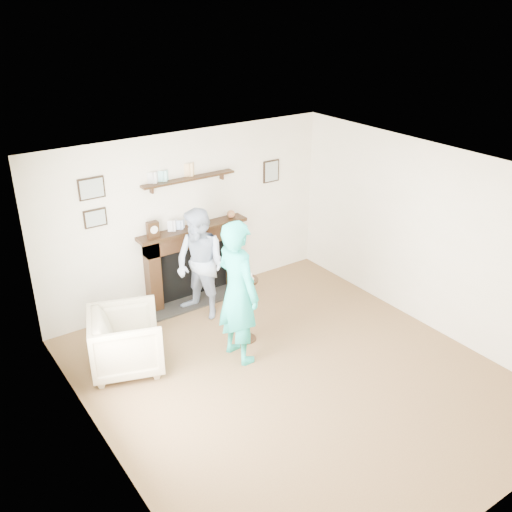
# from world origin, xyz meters

# --- Properties ---
(ground) EXTENTS (5.00, 5.00, 0.00)m
(ground) POSITION_xyz_m (0.00, 0.00, 0.00)
(ground) COLOR brown
(ground) RESTS_ON ground
(room_shell) EXTENTS (4.54, 5.02, 2.52)m
(room_shell) POSITION_xyz_m (-0.00, 0.69, 1.62)
(room_shell) COLOR beige
(room_shell) RESTS_ON ground
(armchair) EXTENTS (1.07, 1.05, 0.77)m
(armchair) POSITION_xyz_m (-1.54, 1.31, 0.00)
(armchair) COLOR tan
(armchair) RESTS_ON ground
(man) EXTENTS (0.81, 0.92, 1.58)m
(man) POSITION_xyz_m (-0.17, 1.90, 0.00)
(man) COLOR #A9B4D4
(man) RESTS_ON ground
(woman) EXTENTS (0.49, 0.70, 1.84)m
(woman) POSITION_xyz_m (-0.30, 0.75, 0.00)
(woman) COLOR #1EACA0
(woman) RESTS_ON ground
(pedestal_table) EXTENTS (0.32, 0.32, 1.03)m
(pedestal_table) POSITION_xyz_m (-0.01, 1.01, 0.63)
(pedestal_table) COLOR black
(pedestal_table) RESTS_ON ground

